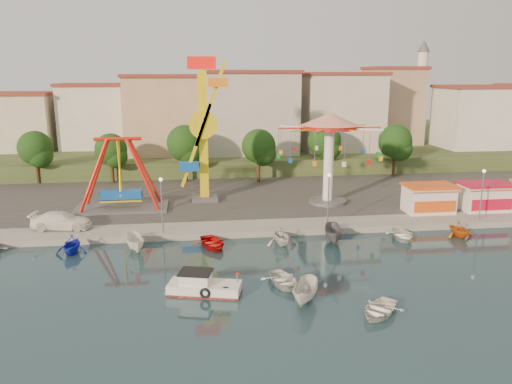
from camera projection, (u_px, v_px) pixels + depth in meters
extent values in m
plane|color=#142F37|center=(267.00, 291.00, 35.82)|extent=(200.00, 200.00, 0.00)
cube|color=#9E998E|center=(219.00, 154.00, 95.58)|extent=(200.00, 100.00, 0.60)
cube|color=#4C4944|center=(233.00, 189.00, 64.63)|extent=(90.00, 28.00, 0.01)
cube|color=#384C26|center=(218.00, 144.00, 100.12)|extent=(200.00, 60.00, 3.00)
cube|color=#59595E|center=(122.00, 207.00, 55.33)|extent=(10.00, 5.00, 0.30)
cube|color=blue|center=(121.00, 195.00, 55.00)|extent=(4.50, 1.40, 1.00)
cylinder|color=red|center=(118.00, 139.00, 53.56)|extent=(5.00, 0.40, 0.40)
cube|color=#59595E|center=(205.00, 198.00, 59.09)|extent=(3.00, 3.00, 0.50)
cube|color=yellow|center=(203.00, 137.00, 57.41)|extent=(1.00, 1.00, 15.00)
cube|color=red|center=(201.00, 63.00, 55.49)|extent=(3.20, 0.50, 1.40)
cylinder|color=yellow|center=(203.00, 125.00, 56.29)|extent=(3.20, 0.50, 3.20)
cube|color=yellow|center=(210.00, 104.00, 55.66)|extent=(3.78, 0.35, 9.51)
cube|color=orange|center=(218.00, 82.00, 55.23)|extent=(2.20, 1.20, 1.00)
cylinder|color=#59595E|center=(327.00, 201.00, 57.83)|extent=(4.40, 4.40, 0.40)
cylinder|color=white|center=(328.00, 165.00, 56.83)|extent=(1.10, 1.10, 9.00)
cylinder|color=red|center=(330.00, 127.00, 55.84)|extent=(6.00, 6.00, 0.50)
cone|color=red|center=(330.00, 119.00, 55.63)|extent=(6.40, 6.40, 1.40)
cube|color=white|center=(429.00, 199.00, 53.77)|extent=(5.00, 3.00, 2.80)
cube|color=#DD5113|center=(430.00, 185.00, 53.41)|extent=(5.40, 3.40, 0.25)
cube|color=red|center=(437.00, 192.00, 51.85)|extent=(5.00, 0.77, 0.43)
cube|color=white|center=(484.00, 198.00, 54.56)|extent=(5.00, 3.00, 2.80)
cube|color=red|center=(486.00, 184.00, 54.20)|extent=(5.40, 3.40, 0.25)
cube|color=red|center=(494.00, 191.00, 52.64)|extent=(5.00, 0.77, 0.43)
cylinder|color=#59595E|center=(162.00, 207.00, 46.66)|extent=(0.14, 0.14, 5.00)
cylinder|color=#59595E|center=(328.00, 201.00, 48.63)|extent=(0.14, 0.14, 5.00)
cylinder|color=#59595E|center=(482.00, 196.00, 50.61)|extent=(0.14, 0.14, 5.00)
cylinder|color=#382314|center=(38.00, 171.00, 67.73)|extent=(0.44, 0.44, 3.60)
sphere|color=black|center=(35.00, 148.00, 67.01)|extent=(4.60, 4.60, 4.60)
cylinder|color=#382314|center=(112.00, 171.00, 68.28)|extent=(0.44, 0.44, 3.40)
sphere|color=black|center=(111.00, 149.00, 67.60)|extent=(4.35, 4.35, 4.35)
cylinder|color=#382314|center=(186.00, 167.00, 69.04)|extent=(0.44, 0.44, 3.92)
sphere|color=black|center=(185.00, 143.00, 68.26)|extent=(5.02, 5.02, 5.02)
cylinder|color=#382314|center=(259.00, 169.00, 68.91)|extent=(0.44, 0.44, 3.66)
sphere|color=black|center=(259.00, 146.00, 68.18)|extent=(4.68, 4.68, 4.68)
cylinder|color=#382314|center=(324.00, 163.00, 73.02)|extent=(0.44, 0.44, 3.80)
sphere|color=black|center=(324.00, 141.00, 72.26)|extent=(4.86, 4.86, 4.86)
cylinder|color=#382314|center=(394.00, 164.00, 72.50)|extent=(0.44, 0.44, 3.77)
sphere|color=black|center=(395.00, 141.00, 71.75)|extent=(4.83, 4.83, 4.83)
cube|color=silver|center=(91.00, 124.00, 81.07)|extent=(12.33, 9.01, 8.63)
cube|color=tan|center=(172.00, 114.00, 82.95)|extent=(11.95, 9.28, 11.23)
cube|color=beige|center=(257.00, 121.00, 81.85)|extent=(12.59, 10.50, 9.20)
cube|color=beige|center=(331.00, 118.00, 86.79)|extent=(10.75, 9.23, 9.24)
cube|color=tan|center=(409.00, 113.00, 86.40)|extent=(12.77, 10.96, 11.21)
cube|color=silver|center=(478.00, 110.00, 86.22)|extent=(8.23, 8.98, 12.36)
cylinder|color=silver|center=(420.00, 98.00, 89.83)|extent=(1.80, 1.80, 16.00)
cylinder|color=#59595E|center=(422.00, 69.00, 88.68)|extent=(2.80, 2.80, 0.30)
cone|color=#59595E|center=(424.00, 46.00, 87.75)|extent=(2.20, 2.20, 2.00)
cube|color=white|center=(205.00, 289.00, 35.43)|extent=(5.44, 3.16, 0.92)
cube|color=red|center=(205.00, 292.00, 35.49)|extent=(5.44, 3.16, 0.16)
cube|color=white|center=(196.00, 279.00, 35.28)|extent=(2.37, 2.00, 0.92)
cube|color=black|center=(195.00, 272.00, 35.16)|extent=(2.61, 2.25, 0.12)
torus|color=black|center=(205.00, 293.00, 34.41)|extent=(0.80, 0.39, 0.78)
torus|color=black|center=(226.00, 292.00, 34.64)|extent=(0.80, 0.39, 0.78)
imported|color=white|center=(283.00, 280.00, 36.72)|extent=(3.46, 4.28, 0.78)
imported|color=white|center=(379.00, 309.00, 32.21)|extent=(4.45, 4.49, 0.76)
imported|color=silver|center=(306.00, 292.00, 33.89)|extent=(2.98, 4.10, 1.49)
imported|color=white|center=(61.00, 221.00, 48.05)|extent=(5.87, 2.89, 1.64)
imported|color=#1623C1|center=(71.00, 244.00, 43.15)|extent=(3.06, 3.44, 1.65)
imported|color=white|center=(135.00, 243.00, 43.84)|extent=(2.34, 4.04, 1.47)
imported|color=red|center=(212.00, 243.00, 44.75)|extent=(3.90, 4.68, 0.84)
imported|color=silver|center=(281.00, 236.00, 45.42)|extent=(3.37, 3.71, 1.69)
imported|color=#5C5B61|center=(334.00, 234.00, 46.04)|extent=(2.28, 4.32, 1.59)
imported|color=white|center=(402.00, 235.00, 46.96)|extent=(3.28, 4.18, 0.78)
imported|color=#CC5B12|center=(459.00, 229.00, 47.58)|extent=(3.02, 3.35, 1.55)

